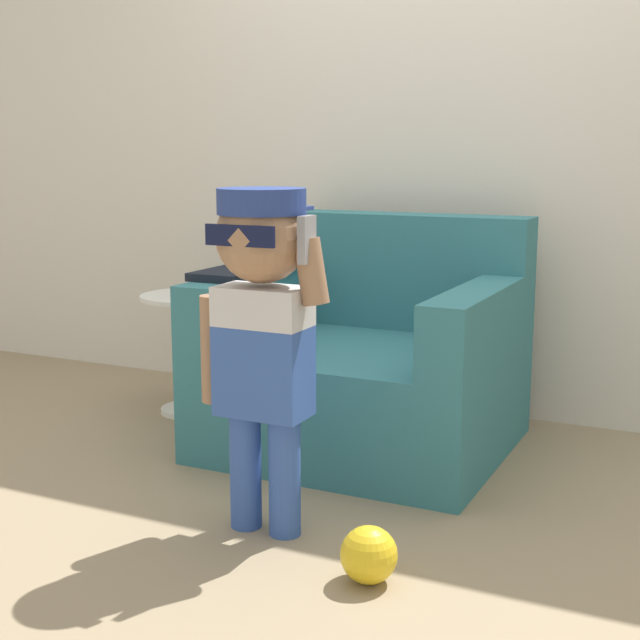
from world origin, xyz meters
name	(u,v)px	position (x,y,z in m)	size (l,w,h in m)	color
ground_plane	(387,455)	(0.00, 0.00, 0.00)	(10.00, 10.00, 0.00)	#998466
wall_back	(455,104)	(0.00, 0.71, 1.30)	(10.00, 0.05, 2.60)	silver
armchair	(368,365)	(-0.13, 0.10, 0.31)	(1.08, 0.95, 0.86)	teal
person_child	(262,307)	(-0.09, -0.78, 0.67)	(0.41, 0.31, 1.01)	#3356AD
side_table	(190,342)	(-0.97, 0.15, 0.31)	(0.41, 0.41, 0.51)	white
toy_ball	(369,555)	(0.32, -0.95, 0.08)	(0.15, 0.15, 0.15)	yellow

